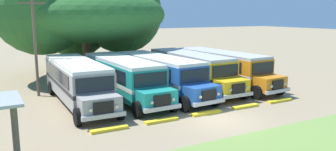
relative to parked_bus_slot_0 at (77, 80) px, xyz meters
name	(u,v)px	position (x,y,z in m)	size (l,w,h in m)	color
ground_plane	(220,120)	(6.06, -7.76, -1.58)	(220.00, 220.00, 0.00)	#937F60
parked_bus_slot_0	(77,80)	(0.00, 0.00, 0.00)	(2.81, 10.86, 2.82)	#9E9993
parked_bus_slot_1	(123,76)	(3.20, -0.14, 0.00)	(2.92, 10.87, 2.82)	teal
parked_bus_slot_2	(160,73)	(6.04, -0.36, 0.00)	(3.34, 10.94, 2.82)	#23519E
parked_bus_slot_3	(191,69)	(9.21, 0.24, 0.00)	(2.73, 10.85, 2.82)	yellow
parked_bus_slot_4	(223,67)	(12.07, -0.16, 0.00)	(3.28, 10.93, 2.82)	orange
curb_wheelstop_0	(109,129)	(-0.02, -6.39, -1.51)	(2.00, 0.36, 0.15)	yellow
curb_wheelstop_1	(162,121)	(3.02, -6.39, -1.51)	(2.00, 0.36, 0.15)	yellow
curb_wheelstop_2	(206,113)	(6.06, -6.39, -1.51)	(2.00, 0.36, 0.15)	yellow
curb_wheelstop_3	(245,106)	(9.10, -6.39, -1.51)	(2.00, 0.36, 0.15)	yellow
curb_wheelstop_4	(279,101)	(12.14, -6.39, -1.51)	(2.00, 0.36, 0.15)	yellow
broad_shade_tree	(84,14)	(3.57, 10.91, 4.35)	(17.10, 15.35, 10.79)	brown
utility_pole	(35,43)	(-2.07, 3.37, 2.31)	(1.80, 0.20, 7.28)	brown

